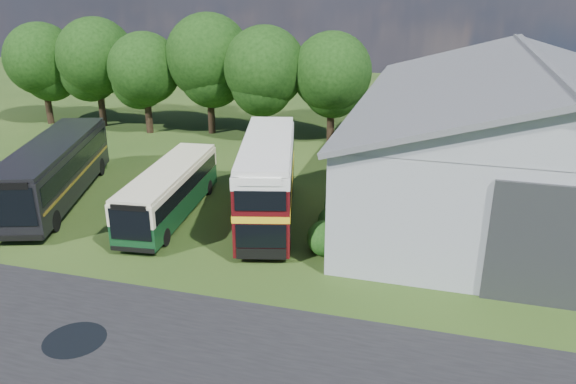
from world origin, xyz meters
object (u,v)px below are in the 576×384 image
(bus_green_single, at_px, (170,191))
(bus_dark_single, at_px, (55,170))
(bus_maroon_double, at_px, (268,181))
(storage_shed, at_px, (529,128))

(bus_green_single, relative_size, bus_dark_single, 0.79)
(bus_maroon_double, bearing_deg, bus_green_single, 176.49)
(storage_shed, xyz_separation_m, bus_maroon_double, (-13.12, -6.97, -1.98))
(bus_maroon_double, distance_m, bus_dark_single, 12.51)
(bus_maroon_double, height_order, bus_dark_single, bus_maroon_double)
(storage_shed, relative_size, bus_dark_single, 1.97)
(storage_shed, xyz_separation_m, bus_green_single, (-18.27, -7.95, -2.73))
(bus_green_single, bearing_deg, bus_dark_single, 171.19)
(storage_shed, xyz_separation_m, bus_dark_single, (-25.62, -7.57, -2.35))
(bus_dark_single, bearing_deg, storage_shed, -1.93)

